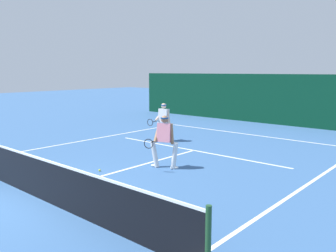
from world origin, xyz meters
TOP-DOWN VIEW (x-y plane):
  - ground_plane at (0.00, 0.00)m, footprint 80.00×80.00m
  - court_line_baseline_far at (0.00, 10.82)m, footprint 9.38×0.10m
  - court_line_service at (0.00, 6.42)m, footprint 7.65×0.10m
  - court_line_centre at (0.00, 3.20)m, footprint 0.10×6.40m
  - tennis_net at (0.00, 0.00)m, footprint 10.29×0.09m
  - player_near at (0.77, 3.89)m, footprint 0.90×0.96m
  - player_far at (-2.05, 7.01)m, footprint 0.70×0.91m
  - tennis_ball at (-0.44, 2.35)m, footprint 0.07×0.07m
  - back_fence_windscreen at (0.00, 14.68)m, footprint 20.59×0.12m

SIDE VIEW (x-z plane):
  - ground_plane at x=0.00m, z-range 0.00..0.00m
  - court_line_baseline_far at x=0.00m, z-range 0.00..0.01m
  - court_line_service at x=0.00m, z-range 0.00..0.01m
  - court_line_centre at x=0.00m, z-range 0.00..0.01m
  - tennis_ball at x=-0.44m, z-range 0.00..0.07m
  - tennis_net at x=0.00m, z-range -0.02..1.06m
  - player_far at x=-2.05m, z-range 0.08..1.70m
  - player_near at x=0.77m, z-range 0.08..1.71m
  - back_fence_windscreen at x=0.00m, z-range 0.00..2.79m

